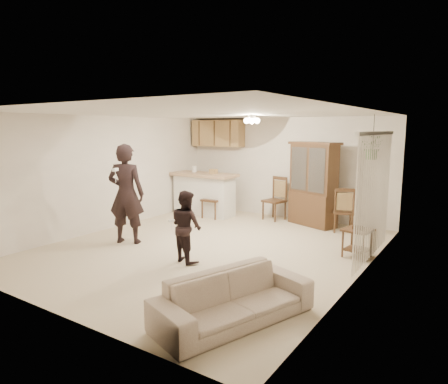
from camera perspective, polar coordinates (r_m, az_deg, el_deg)
The scene contains 23 objects.
floor at distance 7.60m, azimuth -2.02°, elevation -7.96°, with size 6.50×6.50×0.00m, color #C0AC91.
ceiling at distance 7.28m, azimuth -2.14°, elevation 11.22°, with size 5.50×6.50×0.02m, color silver.
wall_back at distance 10.14m, azimuth 8.64°, elevation 3.43°, with size 5.50×0.02×2.50m, color beige.
wall_front at distance 5.09m, azimuth -23.83°, elevation -2.74°, with size 5.50×0.02×2.50m, color beige.
wall_left at distance 9.20m, azimuth -16.20°, elevation 2.60°, with size 0.02×6.50×2.50m, color beige.
wall_right at distance 6.18m, azimuth 19.19°, elevation -0.51°, with size 0.02×6.50×2.50m, color beige.
breakfast_bar at distance 10.40m, azimuth -2.86°, elevation -0.51°, with size 1.60×0.55×1.00m, color silver.
bar_top at distance 10.33m, azimuth -2.88°, elevation 2.50°, with size 1.75×0.70×0.08m, color tan.
upper_cabinets at distance 10.88m, azimuth -0.88°, elevation 8.38°, with size 1.50×0.34×0.70m, color brown.
vertical_blinds at distance 7.08m, azimuth 20.62°, elevation -0.67°, with size 0.06×2.30×2.10m, color beige, non-canonical shape.
ceiling_fixture at distance 8.18m, azimuth 3.99°, elevation 10.26°, with size 0.36×0.36×0.20m, color #F9E1BB, non-canonical shape.
hanging_plant at distance 8.55m, azimuth 20.48°, elevation 5.97°, with size 0.43×0.37×0.48m, color #325823.
plant_cord at distance 8.54m, azimuth 20.60°, elevation 8.15°, with size 0.01×0.01×0.65m, color black.
sofa at distance 4.74m, azimuth 1.45°, elevation -13.98°, with size 1.87×0.73×0.73m, color beige.
adult at distance 7.97m, azimuth -13.78°, elevation -0.78°, with size 0.66×0.43×1.80m, color black.
child at distance 6.71m, azimuth -5.42°, elevation -4.33°, with size 0.66×0.51×1.35m, color black.
china_hutch at distance 9.39m, azimuth 12.63°, elevation 1.03°, with size 1.31×0.87×1.93m.
side_table at distance 7.38m, azimuth 18.49°, elevation -6.86°, with size 0.52×0.52×0.55m.
chair_bar at distance 10.05m, azimuth -1.65°, elevation -2.05°, with size 0.49×0.49×1.03m.
chair_hutch_left at distance 9.91m, azimuth 7.17°, elevation -2.25°, with size 0.56×0.56×1.05m.
chair_hutch_right at distance 9.09m, azimuth 16.60°, elevation -3.72°, with size 0.56×0.56×0.98m.
controller_adult at distance 7.48m, azimuth -15.27°, elevation 3.10°, with size 0.05×0.17×0.05m, color white.
controller_child at distance 6.55m, azimuth -7.51°, elevation -4.08°, with size 0.03×0.11×0.03m, color white.
Camera 1 is at (4.22, -5.92, 2.22)m, focal length 32.00 mm.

